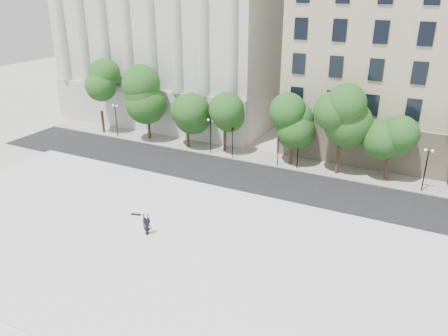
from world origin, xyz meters
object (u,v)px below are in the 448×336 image
at_px(person_lying, 147,231).
at_px(traffic_light_east, 279,135).
at_px(skateboard, 136,214).
at_px(traffic_light_west, 233,128).

bearing_deg(person_lying, traffic_light_east, 54.37).
xyz_separation_m(traffic_light_east, skateboard, (-6.70, -16.50, -3.19)).
bearing_deg(traffic_light_east, person_lying, -102.04).
bearing_deg(traffic_light_east, skateboard, -112.09).
bearing_deg(person_lying, traffic_light_west, 71.12).
distance_m(traffic_light_west, skateboard, 16.85).
distance_m(traffic_light_west, person_lying, 18.91).
distance_m(traffic_light_west, traffic_light_east, 5.50).
relative_size(person_lying, skateboard, 2.07).
height_order(traffic_light_west, traffic_light_east, traffic_light_east).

